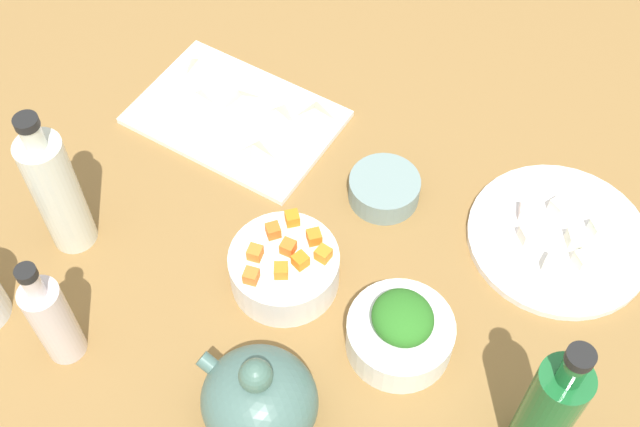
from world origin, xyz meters
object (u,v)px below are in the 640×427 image
(bottle_2, at_px, (52,319))
(bottle_3, at_px, (547,413))
(plate_tofu, at_px, (558,238))
(bowl_greens, at_px, (400,335))
(bottle_0, at_px, (57,191))
(cutting_board, at_px, (236,117))
(teapot, at_px, (259,400))
(bowl_carrots, at_px, (282,267))
(bowl_small_side, at_px, (384,189))

(bottle_2, height_order, bottle_3, bottle_3)
(plate_tofu, distance_m, bowl_greens, 0.29)
(bottle_0, xyz_separation_m, bottle_3, (-0.67, -0.06, 0.00))
(cutting_board, distance_m, teapot, 0.50)
(plate_tofu, distance_m, bowl_carrots, 0.39)
(plate_tofu, height_order, bottle_3, bottle_3)
(teapot, bearing_deg, bottle_0, -12.21)
(bottle_2, bearing_deg, bottle_3, -160.59)
(bowl_greens, xyz_separation_m, bottle_3, (-0.20, 0.03, 0.08))
(bottle_2, bearing_deg, bottle_0, -51.38)
(bowl_small_side, bearing_deg, bottle_2, 62.20)
(bottle_0, bearing_deg, bottle_2, 128.62)
(plate_tofu, relative_size, teapot, 1.63)
(bottle_0, xyz_separation_m, bottle_2, (-0.11, 0.14, -0.03))
(bowl_greens, bearing_deg, bottle_2, 32.67)
(bowl_small_side, bearing_deg, bottle_3, 144.95)
(bowl_carrots, height_order, bowl_small_side, bowl_carrots)
(cutting_board, height_order, bowl_greens, bowl_greens)
(bowl_small_side, bearing_deg, bowl_carrots, 76.14)
(bottle_3, bearing_deg, bowl_greens, -9.98)
(plate_tofu, xyz_separation_m, bottle_0, (0.58, 0.36, 0.10))
(bottle_2, bearing_deg, bowl_small_side, -117.80)
(bottle_3, bearing_deg, bowl_carrots, -5.69)
(bottle_3, bearing_deg, teapot, 25.99)
(plate_tofu, height_order, bowl_carrots, bowl_carrots)
(bowl_greens, bearing_deg, cutting_board, -26.95)
(cutting_board, distance_m, bowl_carrots, 0.30)
(cutting_board, relative_size, teapot, 1.97)
(bowl_greens, distance_m, teapot, 0.20)
(bottle_0, bearing_deg, bowl_small_side, -138.87)
(bowl_carrots, bearing_deg, bowl_small_side, -103.86)
(bowl_small_side, xyz_separation_m, bottle_0, (0.33, 0.29, 0.09))
(bottle_2, xyz_separation_m, bottle_3, (-0.56, -0.20, 0.03))
(cutting_board, distance_m, plate_tofu, 0.52)
(cutting_board, xyz_separation_m, bottle_2, (-0.05, 0.44, 0.07))
(bowl_greens, relative_size, bottle_3, 0.55)
(bowl_small_side, height_order, bottle_2, bottle_2)
(bowl_greens, bearing_deg, bowl_small_side, -55.82)
(bowl_greens, bearing_deg, bottle_3, 170.02)
(bowl_greens, distance_m, bottle_0, 0.48)
(plate_tofu, xyz_separation_m, bottle_2, (0.47, 0.49, 0.07))
(cutting_board, height_order, bottle_3, bottle_3)
(bowl_greens, relative_size, bowl_small_side, 1.33)
(cutting_board, distance_m, bowl_small_side, 0.27)
(teapot, height_order, bottle_3, bottle_3)
(bottle_2, bearing_deg, teapot, -168.38)
(teapot, relative_size, bottle_2, 0.82)
(bowl_greens, height_order, bottle_2, bottle_2)
(bowl_carrots, relative_size, bottle_3, 0.59)
(cutting_board, relative_size, bowl_small_side, 2.98)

